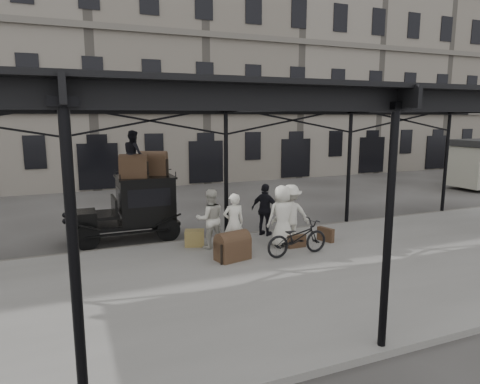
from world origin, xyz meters
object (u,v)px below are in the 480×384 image
object	(u,v)px
steamer_trunk_platform	(233,248)
porter_official	(265,210)
taxi	(136,205)
bicycle	(297,238)
steamer_trunk_roof_near	(133,168)
porter_left	(234,223)

from	to	relation	value
steamer_trunk_platform	porter_official	bearing A→B (deg)	31.04
taxi	bicycle	size ratio (longest dim) A/B	1.83
bicycle	porter_official	bearing A→B (deg)	-4.72
taxi	steamer_trunk_roof_near	distance (m)	1.33
taxi	bicycle	bearing A→B (deg)	-45.37
taxi	porter_official	xyz separation A→B (m)	(4.05, -1.75, -0.16)
porter_left	steamer_trunk_platform	size ratio (longest dim) A/B	1.91
porter_left	porter_official	world-z (taller)	porter_left
taxi	steamer_trunk_roof_near	world-z (taller)	steamer_trunk_roof_near
taxi	steamer_trunk_roof_near	size ratio (longest dim) A/B	4.08
porter_left	bicycle	bearing A→B (deg)	151.36
porter_official	steamer_trunk_platform	xyz separation A→B (m)	(-1.97, -1.93, -0.55)
porter_official	bicycle	distance (m)	2.31
taxi	steamer_trunk_platform	bearing A→B (deg)	-60.60
porter_left	steamer_trunk_roof_near	xyz separation A→B (m)	(-2.45, 2.79, 1.46)
taxi	porter_left	bearing A→B (deg)	-52.09
bicycle	steamer_trunk_platform	bearing A→B (deg)	76.78
taxi	porter_official	size ratio (longest dim) A/B	2.04
steamer_trunk_roof_near	steamer_trunk_platform	xyz separation A→B (m)	(2.16, -3.44, -2.01)
porter_left	steamer_trunk_roof_near	world-z (taller)	steamer_trunk_roof_near
steamer_trunk_platform	steamer_trunk_roof_near	bearing A→B (deg)	108.75
porter_official	steamer_trunk_platform	bearing A→B (deg)	97.63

